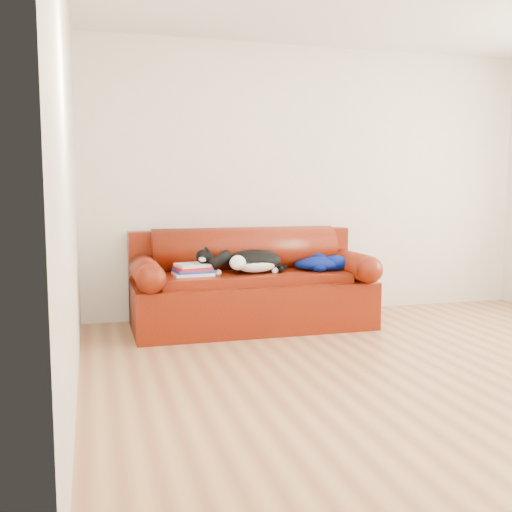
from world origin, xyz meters
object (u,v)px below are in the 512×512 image
(book_stack, at_px, (194,270))
(blanket, at_px, (321,263))
(sofa_base, at_px, (252,301))
(cat, at_px, (253,262))

(book_stack, distance_m, blanket, 1.16)
(book_stack, xyz_separation_m, blanket, (1.16, 0.01, 0.01))
(sofa_base, height_order, cat, cat)
(sofa_base, distance_m, blanket, 0.71)
(sofa_base, bearing_deg, blanket, -4.86)
(cat, height_order, blanket, cat)
(blanket, bearing_deg, cat, -176.36)
(cat, relative_size, blanket, 1.57)
(sofa_base, bearing_deg, book_stack, -172.67)
(book_stack, bearing_deg, sofa_base, 7.33)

